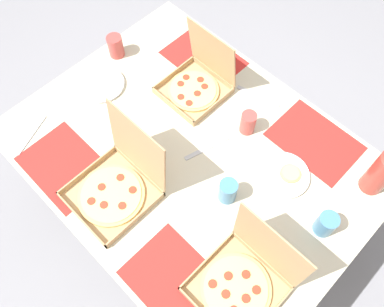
# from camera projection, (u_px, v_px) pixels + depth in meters

# --- Properties ---
(ground_plane) EXTENTS (6.00, 6.00, 0.00)m
(ground_plane) POSITION_uv_depth(u_px,v_px,m) (192.00, 215.00, 2.34)
(ground_plane) COLOR gray
(dining_table) EXTENTS (1.46, 1.12, 0.75)m
(dining_table) POSITION_uv_depth(u_px,v_px,m) (192.00, 164.00, 1.77)
(dining_table) COLOR #3F3328
(dining_table) RESTS_ON ground_plane
(placemat_near_left) EXTENTS (0.36, 0.26, 0.00)m
(placemat_near_left) POSITION_uv_depth(u_px,v_px,m) (65.00, 166.00, 1.66)
(placemat_near_left) COLOR red
(placemat_near_left) RESTS_ON dining_table
(placemat_near_right) EXTENTS (0.36, 0.26, 0.00)m
(placemat_near_right) POSITION_uv_depth(u_px,v_px,m) (176.00, 282.00, 1.44)
(placemat_near_right) COLOR red
(placemat_near_right) RESTS_ON dining_table
(placemat_far_left) EXTENTS (0.36, 0.26, 0.00)m
(placemat_far_left) POSITION_uv_depth(u_px,v_px,m) (204.00, 58.00, 1.93)
(placemat_far_left) COLOR red
(placemat_far_left) RESTS_ON dining_table
(placemat_far_right) EXTENTS (0.36, 0.26, 0.00)m
(placemat_far_right) POSITION_uv_depth(u_px,v_px,m) (315.00, 141.00, 1.71)
(placemat_far_right) COLOR red
(placemat_far_right) RESTS_ON dining_table
(pizza_box_corner_left) EXTENTS (0.26, 0.27, 0.30)m
(pizza_box_corner_left) POSITION_uv_depth(u_px,v_px,m) (197.00, 83.00, 1.81)
(pizza_box_corner_left) COLOR tan
(pizza_box_corner_left) RESTS_ON dining_table
(pizza_box_edge_far) EXTENTS (0.30, 0.33, 0.34)m
(pizza_box_edge_far) POSITION_uv_depth(u_px,v_px,m) (117.00, 185.00, 1.56)
(pizza_box_edge_far) COLOR tan
(pizza_box_edge_far) RESTS_ON dining_table
(pizza_box_center) EXTENTS (0.29, 0.29, 0.32)m
(pizza_box_center) POSITION_uv_depth(u_px,v_px,m) (243.00, 280.00, 1.39)
(pizza_box_center) COLOR tan
(pizza_box_center) RESTS_ON dining_table
(plate_far_left) EXTENTS (0.21, 0.21, 0.02)m
(plate_far_left) POSITION_uv_depth(u_px,v_px,m) (102.00, 85.00, 1.85)
(plate_far_left) COLOR white
(plate_far_left) RESTS_ON dining_table
(plate_far_right) EXTENTS (0.21, 0.21, 0.03)m
(plate_far_right) POSITION_uv_depth(u_px,v_px,m) (284.00, 175.00, 1.63)
(plate_far_right) COLOR white
(plate_far_right) RESTS_ON dining_table
(soda_bottle) EXTENTS (0.09, 0.09, 0.32)m
(soda_bottle) POSITION_uv_depth(u_px,v_px,m) (383.00, 171.00, 1.50)
(soda_bottle) COLOR #B2382D
(soda_bottle) RESTS_ON dining_table
(cup_clear_right) EXTENTS (0.07, 0.07, 0.11)m
(cup_clear_right) POSITION_uv_depth(u_px,v_px,m) (248.00, 123.00, 1.70)
(cup_clear_right) COLOR #BF4742
(cup_clear_right) RESTS_ON dining_table
(cup_clear_left) EXTENTS (0.07, 0.07, 0.11)m
(cup_clear_left) POSITION_uv_depth(u_px,v_px,m) (228.00, 191.00, 1.54)
(cup_clear_left) COLOR teal
(cup_clear_left) RESTS_ON dining_table
(cup_red) EXTENTS (0.07, 0.07, 0.11)m
(cup_red) POSITION_uv_depth(u_px,v_px,m) (326.00, 224.00, 1.48)
(cup_red) COLOR teal
(cup_red) RESTS_ON dining_table
(cup_dark) EXTENTS (0.07, 0.07, 0.11)m
(cup_dark) POSITION_uv_depth(u_px,v_px,m) (116.00, 46.00, 1.90)
(cup_dark) COLOR #BF4742
(cup_dark) RESTS_ON dining_table
(knife_by_near_left) EXTENTS (0.10, 0.20, 0.00)m
(knife_by_near_left) POSITION_uv_depth(u_px,v_px,m) (31.00, 135.00, 1.73)
(knife_by_near_left) COLOR #B7B7BC
(knife_by_near_left) RESTS_ON dining_table
(knife_by_near_right) EXTENTS (0.07, 0.21, 0.00)m
(knife_by_near_right) POSITION_uv_depth(u_px,v_px,m) (207.00, 148.00, 1.70)
(knife_by_near_right) COLOR #B7B7BC
(knife_by_near_right) RESTS_ON dining_table
(fork_by_far_right) EXTENTS (0.16, 0.13, 0.00)m
(fork_by_far_right) POSITION_uv_depth(u_px,v_px,m) (120.00, 129.00, 1.74)
(fork_by_far_right) COLOR #B7B7BC
(fork_by_far_right) RESTS_ON dining_table
(knife_by_far_left) EXTENTS (0.21, 0.07, 0.00)m
(knife_by_far_left) POSITION_uv_depth(u_px,v_px,m) (258.00, 96.00, 1.82)
(knife_by_far_left) COLOR #B7B7BC
(knife_by_far_left) RESTS_ON dining_table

